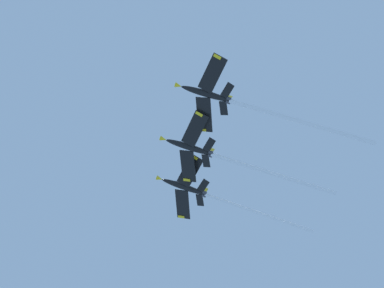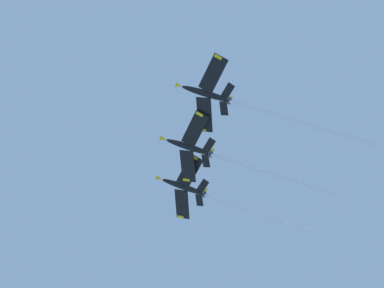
# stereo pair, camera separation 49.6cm
# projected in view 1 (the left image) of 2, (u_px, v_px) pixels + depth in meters

# --- Properties ---
(jet_inner_left) EXTENTS (22.03, 42.98, 16.21)m
(jet_inner_left) POSITION_uv_depth(u_px,v_px,m) (245.00, 105.00, 119.26)
(jet_inner_left) COLOR black
(jet_centre) EXTENTS (21.31, 40.15, 15.52)m
(jet_centre) POSITION_uv_depth(u_px,v_px,m) (221.00, 157.00, 125.71)
(jet_centre) COLOR black
(jet_inner_right) EXTENTS (19.95, 38.64, 14.07)m
(jet_inner_right) POSITION_uv_depth(u_px,v_px,m) (206.00, 195.00, 133.41)
(jet_inner_right) COLOR black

